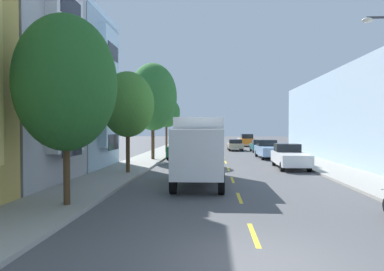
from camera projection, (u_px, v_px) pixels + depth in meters
The scene contains 18 objects.
ground_plane at pixel (223, 155), 37.47m from camera, with size 160.00×160.00×0.00m, color #4C4C4F.
sidewalk_left at pixel (154, 155), 35.89m from camera, with size 3.20×120.00×0.14m, color #99968E.
sidewalk_right at pixel (294, 156), 35.06m from camera, with size 3.20×120.00×0.14m, color #99968E.
lane_centerline_dashes at pixel (225, 159), 31.99m from camera, with size 0.14×47.20×0.01m.
townhouse_third_powder_blue at pixel (36, 94), 24.98m from camera, with size 10.93×7.10×11.03m.
street_tree_nearest at pixel (66, 83), 12.54m from camera, with size 3.62×3.62×6.86m.
street_tree_second at pixel (128, 105), 21.69m from camera, with size 3.29×3.29×6.29m.
street_tree_third at pixel (153, 97), 30.81m from camera, with size 4.28×4.28×8.51m.
street_tree_farthest at pixel (166, 113), 39.99m from camera, with size 3.14×3.14×6.25m.
delivery_box_truck at pixel (200, 147), 18.34m from camera, with size 2.41×7.41×3.44m.
parked_hatchback_navy at pixel (188, 145), 44.50m from camera, with size 1.79×4.02×1.50m.
parked_hatchback_teal at pixel (259, 146), 41.62m from camera, with size 1.79×4.02×1.50m.
parked_suv_orange at pixel (247, 140), 55.15m from camera, with size 1.98×4.81×1.93m.
parked_sedan_burgundy at pixel (193, 140), 59.09m from camera, with size 1.86×4.52×1.43m.
parked_pickup_white at pixel (290, 157), 25.15m from camera, with size 2.13×5.35×1.73m.
parked_pickup_sky at pixel (268, 150), 33.43m from camera, with size 2.15×5.36×1.73m.
parked_suv_forest at pixel (180, 148), 32.77m from camera, with size 1.98×4.81×1.93m.
moving_champagne_sedan at pixel (235, 145), 44.73m from camera, with size 1.80×4.50×1.43m.
Camera 1 is at (-1.13, -7.55, 2.93)m, focal length 32.62 mm.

